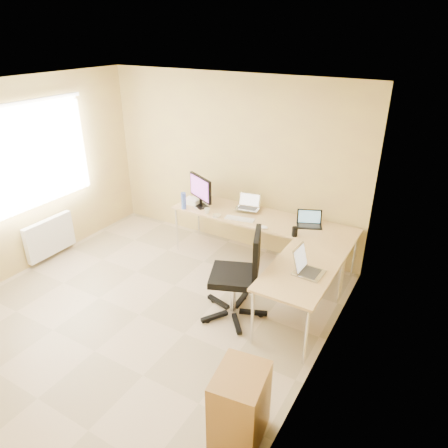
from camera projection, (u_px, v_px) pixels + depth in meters
The scene contains 25 objects.
floor at pixel (139, 315), 4.97m from camera, with size 4.50×4.50×0.00m, color tan.
ceiling at pixel (114, 92), 3.83m from camera, with size 4.50×4.50×0.00m, color white.
wall_back at pixel (231, 163), 6.15m from camera, with size 4.50×4.50×0.00m, color tan.
wall_left at pixel (7, 184), 5.35m from camera, with size 4.50×4.50×0.00m, color tan.
wall_right at pixel (317, 271), 3.44m from camera, with size 4.50×4.50×0.00m, color tan.
desk_main at pixel (261, 240), 5.91m from camera, with size 2.65×0.70×0.73m, color tan.
desk_return at pixel (299, 296), 4.69m from camera, with size 0.70×1.30×0.73m, color tan.
monitor at pixel (201, 191), 6.00m from camera, with size 0.56×0.18×0.48m, color black.
book_stack at pixel (246, 206), 6.06m from camera, with size 0.20×0.27×0.04m, color #197C6B.
laptop_center at pixel (248, 202), 5.88m from camera, with size 0.32×0.25×0.21m, color silver.
laptop_black at pixel (310, 219), 5.46m from camera, with size 0.33×0.24×0.21m, color black.
keyboard at pixel (240, 219), 5.69m from camera, with size 0.41×0.12×0.02m, color silver.
mouse at pixel (264, 227), 5.43m from camera, with size 0.11×0.07×0.04m, color white.
mug at pixel (207, 211), 5.87m from camera, with size 0.09×0.09×0.08m, color beige.
cd_stack at pixel (217, 216), 5.77m from camera, with size 0.12×0.12×0.03m, color white.
water_bottle at pixel (184, 201), 5.98m from camera, with size 0.07×0.07×0.25m, color #405EBA.
papers at pixel (201, 205), 6.16m from camera, with size 0.19×0.28×0.01m, color beige.
white_box at pixel (192, 201), 6.19m from camera, with size 0.22×0.16×0.08m, color white.
desk_fan at pixel (202, 189), 6.36m from camera, with size 0.22×0.22×0.28m, color silver.
black_cup at pixel (295, 232), 5.22m from camera, with size 0.07×0.07×0.13m, color black.
laptop_return at pixel (310, 264), 4.40m from camera, with size 0.28×0.36×0.24m, color #A6A7B0.
office_chair at pixel (233, 279), 4.77m from camera, with size 0.68×0.68×1.13m, color black.
cabinet at pixel (240, 405), 3.35m from camera, with size 0.39×0.49×0.68m, color olive.
radiator at pixel (50, 237), 6.05m from camera, with size 0.09×0.80×0.55m, color white.
window at pixel (32, 158), 5.53m from camera, with size 0.10×1.80×1.40m, color white.
Camera 1 is at (2.90, -2.92, 3.16)m, focal length 32.81 mm.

